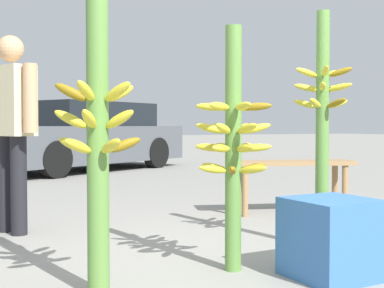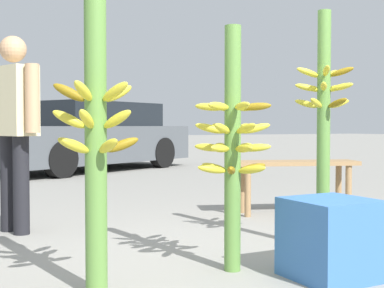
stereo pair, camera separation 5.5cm
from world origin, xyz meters
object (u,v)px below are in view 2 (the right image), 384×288
object	(u,v)px
banana_stalk_center	(233,145)
produce_crate	(331,239)
vendor_person	(14,117)
banana_stalk_left	(96,137)
parked_car	(88,137)
banana_stalk_right	(324,120)
market_bench	(295,171)

from	to	relation	value
banana_stalk_center	produce_crate	distance (m)	0.77
banana_stalk_center	vendor_person	xyz separation A→B (m)	(-0.95, 1.77, 0.18)
banana_stalk_left	banana_stalk_center	xyz separation A→B (m)	(0.85, 0.05, -0.06)
vendor_person	parked_car	size ratio (longest dim) A/B	0.34
banana_stalk_left	banana_stalk_right	bearing A→B (deg)	7.90
banana_stalk_center	banana_stalk_right	size ratio (longest dim) A/B	0.87
banana_stalk_center	banana_stalk_right	world-z (taller)	banana_stalk_right
vendor_person	market_bench	xyz separation A→B (m)	(2.58, -0.31, -0.51)
market_bench	parked_car	size ratio (longest dim) A/B	0.27
banana_stalk_left	parked_car	distance (m)	7.76
banana_stalk_left	parked_car	world-z (taller)	banana_stalk_left
parked_car	market_bench	bearing A→B (deg)	155.91
market_bench	banana_stalk_left	bearing A→B (deg)	-128.32
banana_stalk_center	parked_car	size ratio (longest dim) A/B	0.31
banana_stalk_left	market_bench	distance (m)	2.93
banana_stalk_center	market_bench	distance (m)	2.21
banana_stalk_right	market_bench	size ratio (longest dim) A/B	1.32
parked_car	banana_stalk_right	bearing A→B (deg)	149.28
banana_stalk_center	banana_stalk_right	xyz separation A→B (m)	(0.86, 0.18, 0.15)
banana_stalk_center	vendor_person	size ratio (longest dim) A/B	0.92
banana_stalk_left	market_bench	size ratio (longest dim) A/B	1.23
banana_stalk_left	market_bench	xyz separation A→B (m)	(2.48, 1.51, -0.39)
market_bench	parked_car	xyz separation A→B (m)	(-0.28, 5.92, 0.22)
banana_stalk_right	parked_car	distance (m)	7.22
vendor_person	produce_crate	distance (m)	2.65
parked_car	produce_crate	xyz separation A→B (m)	(-0.95, -7.78, -0.41)
market_bench	banana_stalk_right	bearing A→B (deg)	-100.89
banana_stalk_center	vendor_person	distance (m)	2.02
parked_car	banana_stalk_left	bearing A→B (deg)	136.69
vendor_person	banana_stalk_center	bearing A→B (deg)	8.87
vendor_person	produce_crate	world-z (taller)	vendor_person
market_bench	parked_car	world-z (taller)	parked_car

